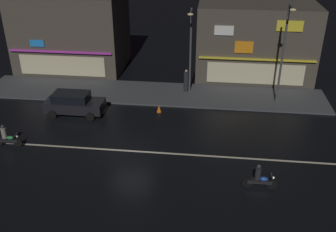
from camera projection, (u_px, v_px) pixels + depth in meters
ground_plane at (131, 151)px, 24.28m from camera, size 140.00×140.00×0.00m
lane_divider_stripe at (131, 151)px, 24.28m from camera, size 26.77×0.16×0.01m
sidewalk_far at (152, 93)px, 32.01m from camera, size 28.18×4.55×0.14m
storefront_left_block at (72, 31)px, 36.22m from camera, size 9.71×6.80×7.06m
storefront_center_block at (254, 39)px, 34.84m from camera, size 10.10×7.41×6.59m
streetlamp_west at (190, 45)px, 30.20m from camera, size 0.44×1.64×6.85m
streetlamp_mid at (284, 48)px, 28.03m from camera, size 0.44×1.64×7.65m
pedestrian_on_sidewalk at (186, 81)px, 31.86m from camera, size 0.39×0.39×1.89m
parked_car_near_kerb at (74, 103)px, 28.48m from camera, size 4.30×1.98×1.67m
motorcycle_lead at (259, 178)px, 20.71m from camera, size 1.90×0.60×1.52m
motorcycle_following at (6, 137)px, 24.55m from camera, size 1.90×0.60×1.52m
traffic_cone at (159, 109)px, 29.01m from camera, size 0.36×0.36×0.55m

